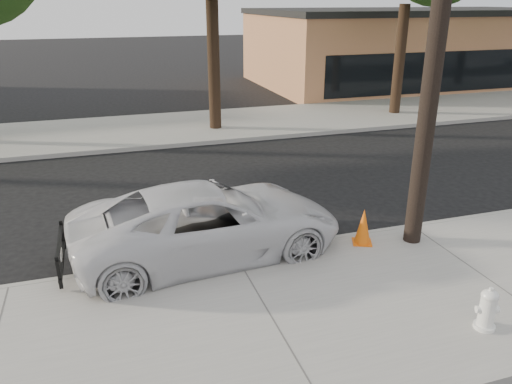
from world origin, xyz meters
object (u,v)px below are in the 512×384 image
at_px(police_cruiser, 209,222).
at_px(traffic_cone, 363,227).
at_px(fire_hydrant, 487,310).
at_px(utility_pole, 442,1).

distance_m(police_cruiser, traffic_cone, 3.07).
distance_m(police_cruiser, fire_hydrant, 5.03).
bearing_deg(fire_hydrant, police_cruiser, 149.33).
distance_m(utility_pole, traffic_cone, 4.32).
xyz_separation_m(police_cruiser, fire_hydrant, (3.35, -3.74, -0.26)).
relative_size(police_cruiser, fire_hydrant, 8.01).
relative_size(police_cruiser, traffic_cone, 7.10).
xyz_separation_m(utility_pole, fire_hydrant, (-0.66, -2.84, -4.24)).
bearing_deg(utility_pole, police_cruiser, 167.35).
xyz_separation_m(fire_hydrant, traffic_cone, (-0.36, 3.04, 0.04)).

